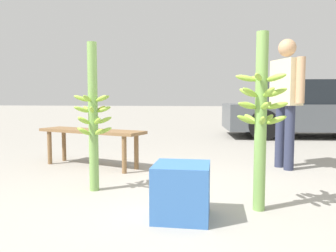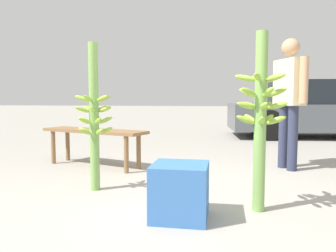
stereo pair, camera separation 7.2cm
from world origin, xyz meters
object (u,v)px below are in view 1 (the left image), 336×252
Objects in this scene: banana_stalk_left at (93,117)px; parked_car at (309,110)px; vendor_person at (286,92)px; produce_crate at (182,191)px; market_bench at (91,135)px; banana_stalk_center at (261,115)px.

parked_car is (3.45, 5.32, -0.09)m from banana_stalk_left.
banana_stalk_left is 2.54m from vendor_person.
produce_crate is at bearing -33.64° from banana_stalk_left.
market_bench is (-0.48, 1.12, -0.32)m from banana_stalk_left.
vendor_person reaches higher than parked_car.
banana_stalk_left is at bearing 141.69° from parked_car.
market_bench is at bearing 129.23° from produce_crate.
market_bench is at bearing 144.22° from banana_stalk_center.
market_bench is 5.76m from parked_car.
parked_car is at bearing 57.01° from banana_stalk_left.
parked_car is 9.57× the size of produce_crate.
banana_stalk_center is at bearing 24.13° from produce_crate.
banana_stalk_left reaches higher than market_bench.
parked_car is at bearing 65.77° from market_bench.
banana_stalk_left is at bearing 146.36° from produce_crate.
produce_crate is (-0.62, -0.28, -0.58)m from banana_stalk_center.
vendor_person is 3.99× the size of produce_crate.
produce_crate is at bearing 151.99° from parked_car.
vendor_person reaches higher than market_bench.
vendor_person is 4.17m from parked_car.
banana_stalk_left reaches higher than banana_stalk_center.
banana_stalk_center is at bearing -12.90° from banana_stalk_left.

